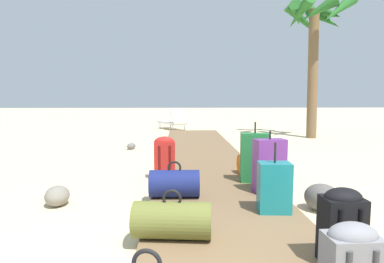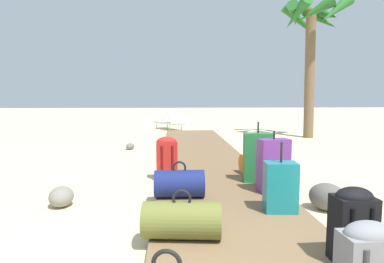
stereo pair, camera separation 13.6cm
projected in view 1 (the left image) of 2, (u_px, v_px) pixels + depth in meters
ground_plane at (209, 176)px, 5.35m from camera, size 60.00×60.00×0.00m
boardwalk at (204, 161)px, 6.40m from camera, size 1.61×10.57×0.08m
duffel_bag_olive at (172, 220)px, 2.82m from camera, size 0.69×0.38×0.42m
duffel_bag_orange at (256, 163)px, 5.19m from camera, size 0.58×0.36×0.41m
backpack_black at (342, 224)px, 2.37m from camera, size 0.29×0.24×0.56m
suitcase_purple at (269, 166)px, 4.14m from camera, size 0.41×0.27×0.77m
suitcase_green at (255, 158)px, 4.65m from camera, size 0.40×0.23×0.85m
backpack_red at (164, 155)px, 5.08m from camera, size 0.33×0.22×0.59m
backpack_grey at (352, 262)px, 1.91m from camera, size 0.31×0.23×0.49m
suitcase_teal at (274, 187)px, 3.45m from camera, size 0.34×0.25×0.73m
duffel_bag_navy at (174, 183)px, 3.96m from camera, size 0.60×0.33×0.44m
palm_tree_far_right at (316, 29)px, 9.91m from camera, size 2.00×2.14×4.23m
lounge_chair at (173, 121)px, 12.63m from camera, size 1.24×1.61×0.82m
rock_left_mid at (131, 146)px, 8.02m from camera, size 0.27×0.31×0.15m
rock_left_far at (57, 196)px, 3.90m from camera, size 0.28×0.35×0.23m
rock_right_mid at (322, 198)px, 3.71m from camera, size 0.51×0.52×0.31m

